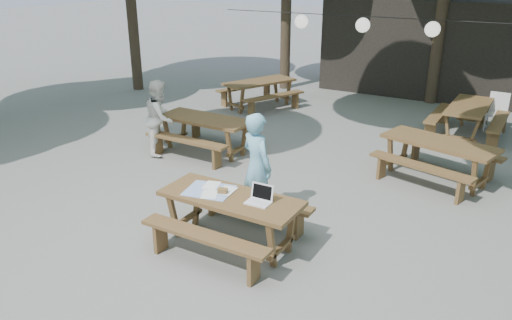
{
  "coord_description": "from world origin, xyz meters",
  "views": [
    {
      "loc": [
        3.7,
        -5.74,
        3.73
      ],
      "look_at": [
        0.27,
        0.16,
        1.05
      ],
      "focal_mm": 35.0,
      "sensor_mm": 36.0,
      "label": 1
    }
  ],
  "objects_px": {
    "picnic_table_nw": "(205,134)",
    "woman": "(257,166)",
    "second_person": "(160,117)",
    "plastic_chair": "(495,120)",
    "main_picnic_table": "(231,219)"
  },
  "relations": [
    {
      "from": "picnic_table_nw",
      "to": "woman",
      "type": "height_order",
      "value": "woman"
    },
    {
      "from": "picnic_table_nw",
      "to": "plastic_chair",
      "type": "xyz_separation_m",
      "value": [
        5.16,
        4.68,
        -0.13
      ]
    },
    {
      "from": "woman",
      "to": "main_picnic_table",
      "type": "bearing_deg",
      "value": 121.6
    },
    {
      "from": "picnic_table_nw",
      "to": "woman",
      "type": "distance_m",
      "value": 3.15
    },
    {
      "from": "picnic_table_nw",
      "to": "woman",
      "type": "bearing_deg",
      "value": -38.63
    },
    {
      "from": "picnic_table_nw",
      "to": "plastic_chair",
      "type": "bearing_deg",
      "value": 43.02
    },
    {
      "from": "main_picnic_table",
      "to": "plastic_chair",
      "type": "xyz_separation_m",
      "value": [
        2.63,
        7.59,
        -0.13
      ]
    },
    {
      "from": "woman",
      "to": "picnic_table_nw",
      "type": "bearing_deg",
      "value": -15.05
    },
    {
      "from": "picnic_table_nw",
      "to": "plastic_chair",
      "type": "height_order",
      "value": "plastic_chair"
    },
    {
      "from": "woman",
      "to": "plastic_chair",
      "type": "distance_m",
      "value": 7.23
    },
    {
      "from": "plastic_chair",
      "to": "woman",
      "type": "bearing_deg",
      "value": -110.25
    },
    {
      "from": "woman",
      "to": "plastic_chair",
      "type": "xyz_separation_m",
      "value": [
        2.75,
        6.66,
        -0.59
      ]
    },
    {
      "from": "second_person",
      "to": "plastic_chair",
      "type": "height_order",
      "value": "second_person"
    },
    {
      "from": "woman",
      "to": "second_person",
      "type": "relative_size",
      "value": 1.08
    },
    {
      "from": "main_picnic_table",
      "to": "plastic_chair",
      "type": "distance_m",
      "value": 8.04
    }
  ]
}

